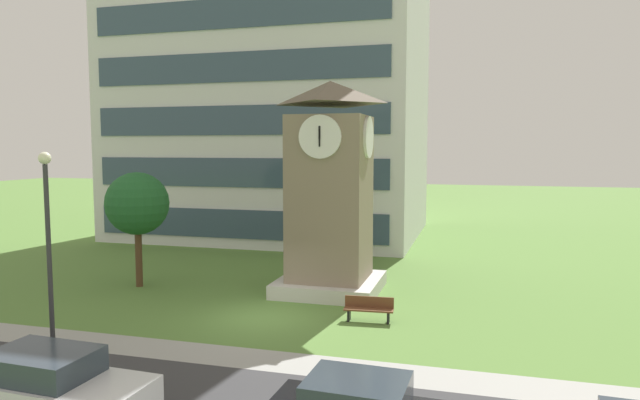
{
  "coord_description": "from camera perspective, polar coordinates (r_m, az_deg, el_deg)",
  "views": [
    {
      "loc": [
        7.59,
        -19.25,
        6.33
      ],
      "look_at": [
        0.74,
        5.42,
        3.95
      ],
      "focal_mm": 31.62,
      "sensor_mm": 36.0,
      "label": 1
    }
  ],
  "objects": [
    {
      "name": "ground_plane",
      "position": [
        21.64,
        -5.85,
        -11.72
      ],
      "size": [
        160.0,
        160.0,
        0.0
      ],
      "primitive_type": "plane",
      "color": "#567F38"
    },
    {
      "name": "kerb_strip",
      "position": [
        18.19,
        -10.58,
        -15.12
      ],
      "size": [
        120.0,
        1.6,
        0.01
      ],
      "primitive_type": "cube",
      "color": "#9E9E99",
      "rests_on": "ground"
    },
    {
      "name": "office_building",
      "position": [
        42.45,
        -4.46,
        14.07
      ],
      "size": [
        20.73,
        14.9,
        25.6
      ],
      "color": "silver",
      "rests_on": "ground"
    },
    {
      "name": "clock_tower",
      "position": [
        24.54,
        1.05,
        0.0
      ],
      "size": [
        4.35,
        4.35,
        9.18
      ],
      "color": "gray",
      "rests_on": "ground"
    },
    {
      "name": "park_bench",
      "position": [
        21.03,
        4.96,
        -10.91
      ],
      "size": [
        1.83,
        0.62,
        0.88
      ],
      "color": "brown",
      "rests_on": "ground"
    },
    {
      "name": "street_lamp",
      "position": [
        18.36,
        -25.81,
        -3.06
      ],
      "size": [
        0.36,
        0.36,
        6.21
      ],
      "color": "#333338",
      "rests_on": "ground"
    },
    {
      "name": "tree_streetside",
      "position": [
        26.74,
        -18.01,
        -0.39
      ],
      "size": [
        2.84,
        2.84,
        5.24
      ],
      "color": "#513823",
      "rests_on": "ground"
    },
    {
      "name": "parked_car_white",
      "position": [
        14.96,
        -25.71,
        -16.65
      ],
      "size": [
        4.78,
        2.22,
        1.69
      ],
      "color": "silver",
      "rests_on": "ground"
    }
  ]
}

